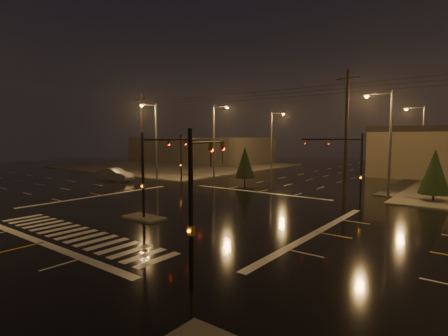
% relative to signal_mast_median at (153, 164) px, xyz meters
% --- Properties ---
extents(ground, '(140.00, 140.00, 0.00)m').
position_rel_signal_mast_median_xyz_m(ground, '(-0.00, 3.07, -3.75)').
color(ground, black).
rests_on(ground, ground).
extents(sidewalk_nw, '(36.00, 36.00, 0.12)m').
position_rel_signal_mast_median_xyz_m(sidewalk_nw, '(-30.00, 33.07, -3.69)').
color(sidewalk_nw, '#484640').
rests_on(sidewalk_nw, ground).
extents(median_island, '(3.00, 1.60, 0.15)m').
position_rel_signal_mast_median_xyz_m(median_island, '(-0.00, -0.93, -3.68)').
color(median_island, '#484640').
rests_on(median_island, ground).
extents(crosswalk, '(15.00, 2.60, 0.01)m').
position_rel_signal_mast_median_xyz_m(crosswalk, '(-0.00, -5.93, -3.75)').
color(crosswalk, beige).
rests_on(crosswalk, ground).
extents(stop_bar_near, '(16.00, 0.50, 0.01)m').
position_rel_signal_mast_median_xyz_m(stop_bar_near, '(-0.00, -7.93, -3.75)').
color(stop_bar_near, beige).
rests_on(stop_bar_near, ground).
extents(stop_bar_far, '(16.00, 0.50, 0.01)m').
position_rel_signal_mast_median_xyz_m(stop_bar_far, '(-0.00, 14.07, -3.75)').
color(stop_bar_far, beige).
rests_on(stop_bar_far, ground).
extents(commercial_block, '(30.00, 18.00, 5.60)m').
position_rel_signal_mast_median_xyz_m(commercial_block, '(-35.00, 45.07, -0.95)').
color(commercial_block, '#433F3B').
rests_on(commercial_block, ground).
extents(signal_mast_median, '(0.25, 4.59, 6.00)m').
position_rel_signal_mast_median_xyz_m(signal_mast_median, '(0.00, 0.00, 0.00)').
color(signal_mast_median, black).
rests_on(signal_mast_median, ground).
extents(signal_mast_ne, '(4.84, 1.86, 6.00)m').
position_rel_signal_mast_median_xyz_m(signal_mast_ne, '(9.50, 13.21, 0.04)').
color(signal_mast_ne, black).
rests_on(signal_mast_ne, ground).
extents(signal_mast_nw, '(4.84, 1.86, 6.00)m').
position_rel_signal_mast_median_xyz_m(signal_mast_nw, '(-9.50, 13.21, 0.04)').
color(signal_mast_nw, black).
rests_on(signal_mast_nw, ground).
extents(signal_mast_se, '(1.55, 3.87, 6.00)m').
position_rel_signal_mast_median_xyz_m(signal_mast_se, '(10.23, -6.68, -0.04)').
color(signal_mast_se, black).
rests_on(signal_mast_se, ground).
extents(streetlight_1, '(2.77, 0.32, 10.00)m').
position_rel_signal_mast_median_xyz_m(streetlight_1, '(-11.18, 21.07, 2.05)').
color(streetlight_1, '#38383A').
rests_on(streetlight_1, ground).
extents(streetlight_2, '(2.77, 0.32, 10.00)m').
position_rel_signal_mast_median_xyz_m(streetlight_2, '(-11.18, 37.07, 2.05)').
color(streetlight_2, '#38383A').
rests_on(streetlight_2, ground).
extents(streetlight_3, '(2.77, 0.32, 10.00)m').
position_rel_signal_mast_median_xyz_m(streetlight_3, '(11.18, 19.07, 2.05)').
color(streetlight_3, '#38383A').
rests_on(streetlight_3, ground).
extents(streetlight_4, '(2.77, 0.32, 10.00)m').
position_rel_signal_mast_median_xyz_m(streetlight_4, '(11.18, 39.07, 2.05)').
color(streetlight_4, '#38383A').
rests_on(streetlight_4, ground).
extents(streetlight_5, '(0.32, 2.77, 10.00)m').
position_rel_signal_mast_median_xyz_m(streetlight_5, '(-16.00, 14.26, 2.05)').
color(streetlight_5, '#38383A').
rests_on(streetlight_5, ground).
extents(utility_pole_0, '(2.20, 0.32, 12.00)m').
position_rel_signal_mast_median_xyz_m(utility_pole_0, '(-22.00, 17.07, 2.38)').
color(utility_pole_0, black).
rests_on(utility_pole_0, ground).
extents(utility_pole_1, '(2.20, 0.32, 12.00)m').
position_rel_signal_mast_median_xyz_m(utility_pole_1, '(8.00, 17.07, 2.38)').
color(utility_pole_1, black).
rests_on(utility_pole_1, ground).
extents(conifer_0, '(2.53, 2.53, 4.66)m').
position_rel_signal_mast_median_xyz_m(conifer_0, '(15.25, 18.72, -1.07)').
color(conifer_0, black).
rests_on(conifer_0, ground).
extents(conifer_3, '(2.43, 2.43, 4.50)m').
position_rel_signal_mast_median_xyz_m(conifer_3, '(-4.81, 18.83, -1.15)').
color(conifer_3, black).
rests_on(conifer_3, ground).
extents(car_crossing, '(5.39, 2.71, 1.70)m').
position_rel_signal_mast_median_xyz_m(car_crossing, '(-19.67, 10.64, -2.90)').
color(car_crossing, slate).
rests_on(car_crossing, ground).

